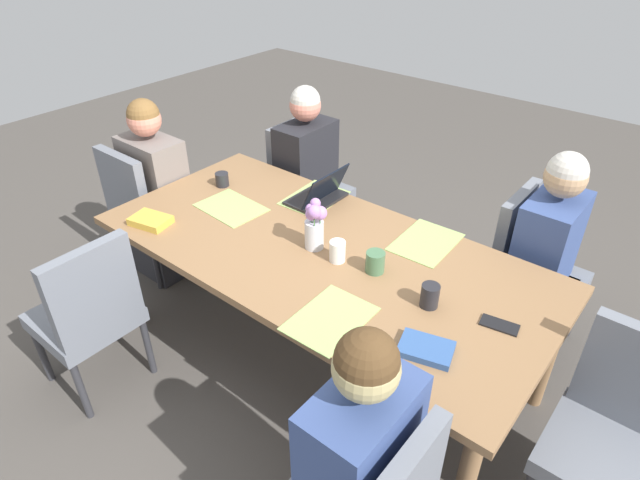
{
  "coord_description": "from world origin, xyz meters",
  "views": [
    {
      "loc": [
        -1.34,
        1.65,
        2.19
      ],
      "look_at": [
        0.0,
        0.0,
        0.79
      ],
      "focal_mm": 29.76,
      "sensor_mm": 36.0,
      "label": 1
    }
  ],
  "objects_px": {
    "coffee_mug_centre_left": "(222,179)",
    "chair_near_right_near": "(528,264)",
    "chair_head_left_right_mid": "(618,430)",
    "flower_vase": "(315,224)",
    "coffee_mug_near_left": "(375,262)",
    "book_blue_cover": "(151,221)",
    "person_head_right_left_near": "(160,201)",
    "chair_far_right_far": "(89,310)",
    "dining_table": "(320,260)",
    "chair_near_left_mid": "(304,181)",
    "phone_black": "(499,325)",
    "book_red_cover": "(426,349)",
    "chair_head_right_left_near": "(145,206)",
    "coffee_mug_centre_right": "(430,296)",
    "person_near_right_near": "(539,270)",
    "laptop_near_left_mid": "(319,195)",
    "coffee_mug_near_right": "(337,251)",
    "person_near_left_mid": "(307,183)"
  },
  "relations": [
    {
      "from": "chair_head_left_right_mid",
      "to": "book_red_cover",
      "type": "bearing_deg",
      "value": 25.82
    },
    {
      "from": "chair_head_right_left_near",
      "to": "coffee_mug_centre_left",
      "type": "distance_m",
      "value": 0.64
    },
    {
      "from": "coffee_mug_near_left",
      "to": "coffee_mug_centre_right",
      "type": "height_order",
      "value": "coffee_mug_centre_right"
    },
    {
      "from": "person_near_left_mid",
      "to": "chair_near_right_near",
      "type": "height_order",
      "value": "person_near_left_mid"
    },
    {
      "from": "chair_head_left_right_mid",
      "to": "coffee_mug_centre_left",
      "type": "xyz_separation_m",
      "value": [
        2.27,
        -0.11,
        0.28
      ]
    },
    {
      "from": "chair_near_right_near",
      "to": "coffee_mug_centre_right",
      "type": "height_order",
      "value": "chair_near_right_near"
    },
    {
      "from": "chair_near_right_near",
      "to": "flower_vase",
      "type": "distance_m",
      "value": 1.23
    },
    {
      "from": "person_near_right_near",
      "to": "flower_vase",
      "type": "bearing_deg",
      "value": 43.86
    },
    {
      "from": "dining_table",
      "to": "chair_near_right_near",
      "type": "bearing_deg",
      "value": -130.85
    },
    {
      "from": "laptop_near_left_mid",
      "to": "person_near_right_near",
      "type": "bearing_deg",
      "value": -158.2
    },
    {
      "from": "person_near_left_mid",
      "to": "laptop_near_left_mid",
      "type": "bearing_deg",
      "value": 136.92
    },
    {
      "from": "chair_near_left_mid",
      "to": "coffee_mug_near_left",
      "type": "relative_size",
      "value": 8.89
    },
    {
      "from": "coffee_mug_near_left",
      "to": "book_red_cover",
      "type": "distance_m",
      "value": 0.53
    },
    {
      "from": "book_blue_cover",
      "to": "coffee_mug_centre_left",
      "type": "bearing_deg",
      "value": -99.38
    },
    {
      "from": "person_head_right_left_near",
      "to": "coffee_mug_near_left",
      "type": "distance_m",
      "value": 1.67
    },
    {
      "from": "coffee_mug_near_left",
      "to": "book_blue_cover",
      "type": "relative_size",
      "value": 0.51
    },
    {
      "from": "chair_near_left_mid",
      "to": "phone_black",
      "type": "xyz_separation_m",
      "value": [
        -1.74,
        0.83,
        0.24
      ]
    },
    {
      "from": "flower_vase",
      "to": "person_head_right_left_near",
      "type": "bearing_deg",
      "value": -0.81
    },
    {
      "from": "dining_table",
      "to": "chair_far_right_far",
      "type": "distance_m",
      "value": 1.14
    },
    {
      "from": "person_near_right_near",
      "to": "chair_far_right_far",
      "type": "distance_m",
      "value": 2.29
    },
    {
      "from": "chair_near_left_mid",
      "to": "coffee_mug_centre_right",
      "type": "bearing_deg",
      "value": 148.51
    },
    {
      "from": "coffee_mug_centre_right",
      "to": "book_blue_cover",
      "type": "distance_m",
      "value": 1.49
    },
    {
      "from": "person_head_right_left_near",
      "to": "coffee_mug_near_left",
      "type": "xyz_separation_m",
      "value": [
        -1.65,
        -0.01,
        0.26
      ]
    },
    {
      "from": "chair_far_right_far",
      "to": "coffee_mug_near_right",
      "type": "relative_size",
      "value": 8.63
    },
    {
      "from": "chair_head_right_left_near",
      "to": "person_head_right_left_near",
      "type": "height_order",
      "value": "person_head_right_left_near"
    },
    {
      "from": "person_near_left_mid",
      "to": "chair_far_right_far",
      "type": "height_order",
      "value": "person_near_left_mid"
    },
    {
      "from": "flower_vase",
      "to": "coffee_mug_near_right",
      "type": "distance_m",
      "value": 0.17
    },
    {
      "from": "chair_near_right_near",
      "to": "coffee_mug_centre_left",
      "type": "distance_m",
      "value": 1.79
    },
    {
      "from": "coffee_mug_near_left",
      "to": "book_blue_cover",
      "type": "height_order",
      "value": "coffee_mug_near_left"
    },
    {
      "from": "person_near_left_mid",
      "to": "coffee_mug_centre_left",
      "type": "bearing_deg",
      "value": 81.39
    },
    {
      "from": "person_head_right_left_near",
      "to": "dining_table",
      "type": "bearing_deg",
      "value": 179.59
    },
    {
      "from": "person_head_right_left_near",
      "to": "coffee_mug_near_right",
      "type": "distance_m",
      "value": 1.49
    },
    {
      "from": "chair_near_right_near",
      "to": "coffee_mug_near_left",
      "type": "relative_size",
      "value": 8.89
    },
    {
      "from": "person_head_right_left_near",
      "to": "coffee_mug_centre_left",
      "type": "relative_size",
      "value": 14.92
    },
    {
      "from": "chair_far_right_far",
      "to": "book_blue_cover",
      "type": "distance_m",
      "value": 0.54
    },
    {
      "from": "coffee_mug_centre_left",
      "to": "chair_near_right_near",
      "type": "bearing_deg",
      "value": -155.98
    },
    {
      "from": "person_head_right_left_near",
      "to": "chair_far_right_far",
      "type": "relative_size",
      "value": 1.33
    },
    {
      "from": "chair_near_right_near",
      "to": "chair_head_left_right_mid",
      "type": "relative_size",
      "value": 1.0
    },
    {
      "from": "flower_vase",
      "to": "coffee_mug_near_right",
      "type": "xyz_separation_m",
      "value": [
        -0.15,
        0.02,
        -0.08
      ]
    },
    {
      "from": "person_near_left_mid",
      "to": "book_red_cover",
      "type": "relative_size",
      "value": 5.97
    },
    {
      "from": "person_near_right_near",
      "to": "coffee_mug_centre_right",
      "type": "distance_m",
      "value": 0.91
    },
    {
      "from": "flower_vase",
      "to": "book_blue_cover",
      "type": "distance_m",
      "value": 0.89
    },
    {
      "from": "person_head_right_left_near",
      "to": "person_near_right_near",
      "type": "height_order",
      "value": "same"
    },
    {
      "from": "coffee_mug_centre_right",
      "to": "book_blue_cover",
      "type": "height_order",
      "value": "coffee_mug_centre_right"
    },
    {
      "from": "coffee_mug_near_right",
      "to": "phone_black",
      "type": "xyz_separation_m",
      "value": [
        -0.78,
        -0.05,
        -0.05
      ]
    },
    {
      "from": "coffee_mug_centre_right",
      "to": "book_red_cover",
      "type": "distance_m",
      "value": 0.28
    },
    {
      "from": "book_red_cover",
      "to": "phone_black",
      "type": "height_order",
      "value": "book_red_cover"
    },
    {
      "from": "chair_near_left_mid",
      "to": "laptop_near_left_mid",
      "type": "bearing_deg",
      "value": 137.48
    },
    {
      "from": "chair_head_left_right_mid",
      "to": "flower_vase",
      "type": "distance_m",
      "value": 1.48
    },
    {
      "from": "person_head_right_left_near",
      "to": "coffee_mug_near_right",
      "type": "bearing_deg",
      "value": 178.66
    }
  ]
}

